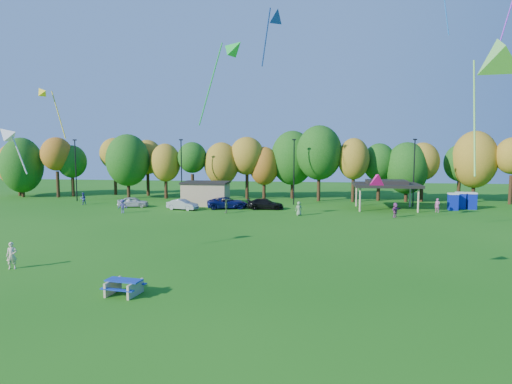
# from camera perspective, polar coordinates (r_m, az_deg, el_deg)

# --- Properties ---
(ground) EXTENTS (160.00, 160.00, 0.00)m
(ground) POSITION_cam_1_polar(r_m,az_deg,el_deg) (24.89, -4.44, -13.49)
(ground) COLOR #19600F
(ground) RESTS_ON ground
(tree_line) EXTENTS (93.57, 10.55, 11.15)m
(tree_line) POSITION_cam_1_polar(r_m,az_deg,el_deg) (68.78, 2.46, 3.94)
(tree_line) COLOR black
(tree_line) RESTS_ON ground
(lamp_posts) EXTENTS (64.50, 0.25, 9.09)m
(lamp_posts) POSITION_cam_1_polar(r_m,az_deg,el_deg) (63.13, 4.76, 2.83)
(lamp_posts) COLOR black
(lamp_posts) RESTS_ON ground
(utility_building) EXTENTS (6.30, 4.30, 3.25)m
(utility_building) POSITION_cam_1_polar(r_m,az_deg,el_deg) (63.11, -6.30, -0.16)
(utility_building) COLOR tan
(utility_building) RESTS_ON ground
(pavilion) EXTENTS (8.20, 6.20, 3.77)m
(pavilion) POSITION_cam_1_polar(r_m,az_deg,el_deg) (60.88, 15.97, 0.93)
(pavilion) COLOR tan
(pavilion) RESTS_ON ground
(porta_potties) EXTENTS (3.75, 2.50, 2.18)m
(porta_potties) POSITION_cam_1_polar(r_m,az_deg,el_deg) (64.38, 24.31, -1.02)
(porta_potties) COLOR #0C1FA3
(porta_potties) RESTS_ON ground
(picnic_table) EXTENTS (2.19, 1.91, 0.85)m
(picnic_table) POSITION_cam_1_polar(r_m,az_deg,el_deg) (26.75, -16.18, -11.20)
(picnic_table) COLOR tan
(picnic_table) RESTS_ON ground
(kite_flyer) EXTENTS (0.78, 0.66, 1.80)m
(kite_flyer) POSITION_cam_1_polar(r_m,az_deg,el_deg) (34.78, -28.22, -7.02)
(kite_flyer) COLOR beige
(kite_flyer) RESTS_ON ground
(car_a) EXTENTS (4.23, 2.21, 1.37)m
(car_a) POSITION_cam_1_polar(r_m,az_deg,el_deg) (63.05, -15.11, -1.21)
(car_a) COLOR silver
(car_a) RESTS_ON ground
(car_b) EXTENTS (4.28, 2.40, 1.34)m
(car_b) POSITION_cam_1_polar(r_m,az_deg,el_deg) (59.06, -9.17, -1.56)
(car_b) COLOR #A7A7AD
(car_b) RESTS_ON ground
(car_c) EXTENTS (5.76, 3.69, 1.48)m
(car_c) POSITION_cam_1_polar(r_m,az_deg,el_deg) (59.53, -3.59, -1.37)
(car_c) COLOR #0D1452
(car_c) RESTS_ON ground
(car_d) EXTENTS (4.81, 2.17, 1.37)m
(car_d) POSITION_cam_1_polar(r_m,az_deg,el_deg) (58.84, 1.17, -1.50)
(car_d) COLOR black
(car_d) RESTS_ON ground
(far_person_0) EXTENTS (1.00, 1.00, 1.64)m
(far_person_0) POSITION_cam_1_polar(r_m,az_deg,el_deg) (67.96, -20.80, -0.78)
(far_person_0) COLOR #4F4DAB
(far_person_0) RESTS_ON ground
(far_person_1) EXTENTS (0.41, 0.94, 1.59)m
(far_person_1) POSITION_cam_1_polar(r_m,az_deg,el_deg) (55.62, -3.75, -1.83)
(far_person_1) COLOR #5A7749
(far_person_1) RESTS_ON ground
(far_person_2) EXTENTS (0.95, 0.79, 1.66)m
(far_person_2) POSITION_cam_1_polar(r_m,az_deg,el_deg) (53.74, 5.38, -2.08)
(far_person_2) COLOR gray
(far_person_2) RESTS_ON ground
(far_person_3) EXTENTS (0.75, 0.71, 1.73)m
(far_person_3) POSITION_cam_1_polar(r_m,az_deg,el_deg) (60.35, 21.72, -1.56)
(far_person_3) COLOR #C75D9C
(far_person_3) RESTS_ON ground
(far_person_4) EXTENTS (1.42, 1.54, 1.72)m
(far_person_4) POSITION_cam_1_polar(r_m,az_deg,el_deg) (54.60, 17.03, -2.15)
(far_person_4) COLOR #943E82
(far_person_4) RESTS_ON ground
(far_person_5) EXTENTS (1.22, 0.91, 1.68)m
(far_person_5) POSITION_cam_1_polar(r_m,az_deg,el_deg) (57.81, -16.35, -1.72)
(far_person_5) COLOR #4B418F
(far_person_5) RESTS_ON ground
(kite_0) EXTENTS (3.07, 1.60, 5.29)m
(kite_0) POSITION_cam_1_polar(r_m,az_deg,el_deg) (50.24, -25.18, 11.19)
(kite_0) COLOR yellow
(kite_1) EXTENTS (1.92, 2.62, 4.45)m
(kite_1) POSITION_cam_1_polar(r_m,az_deg,el_deg) (35.42, 2.49, 21.13)
(kite_1) COLOR navy
(kite_3) EXTENTS (4.33, 2.38, 7.47)m
(kite_3) POSITION_cam_1_polar(r_m,az_deg,el_deg) (39.82, -2.70, 17.52)
(kite_3) COLOR green
(kite_7) EXTENTS (1.00, 1.28, 1.28)m
(kite_7) POSITION_cam_1_polar(r_m,az_deg,el_deg) (26.79, 14.95, 1.69)
(kite_7) COLOR #FA0D82
(kite_8) EXTENTS (2.21, 1.13, 3.53)m
(kite_8) POSITION_cam_1_polar(r_m,az_deg,el_deg) (35.47, -28.79, 6.39)
(kite_8) COLOR silver
(kite_9) EXTENTS (2.87, 5.07, 8.03)m
(kite_9) POSITION_cam_1_polar(r_m,az_deg,el_deg) (27.20, 28.10, 15.19)
(kite_9) COLOR #72D24A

